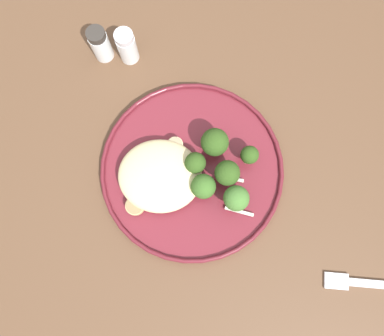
% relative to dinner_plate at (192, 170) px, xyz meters
% --- Properties ---
extents(ground, '(6.00, 6.00, 0.00)m').
position_rel_dinner_plate_xyz_m(ground, '(0.05, -0.01, -0.75)').
color(ground, '#2D2B28').
extents(wooden_dining_table, '(1.40, 1.00, 0.74)m').
position_rel_dinner_plate_xyz_m(wooden_dining_table, '(0.05, -0.01, -0.09)').
color(wooden_dining_table, brown).
rests_on(wooden_dining_table, ground).
extents(dinner_plate, '(0.29, 0.29, 0.02)m').
position_rel_dinner_plate_xyz_m(dinner_plate, '(0.00, 0.00, 0.00)').
color(dinner_plate, maroon).
rests_on(dinner_plate, wooden_dining_table).
extents(noodle_bed, '(0.13, 0.12, 0.03)m').
position_rel_dinner_plate_xyz_m(noodle_bed, '(0.05, 0.02, 0.02)').
color(noodle_bed, beige).
rests_on(noodle_bed, dinner_plate).
extents(seared_scallop_left_edge, '(0.03, 0.03, 0.01)m').
position_rel_dinner_plate_xyz_m(seared_scallop_left_edge, '(0.08, 0.07, 0.01)').
color(seared_scallop_left_edge, '#DBB77A').
rests_on(seared_scallop_left_edge, dinner_plate).
extents(seared_scallop_right_edge, '(0.03, 0.03, 0.02)m').
position_rel_dinner_plate_xyz_m(seared_scallop_right_edge, '(0.05, 0.02, 0.01)').
color(seared_scallop_right_edge, '#DBB77A').
rests_on(seared_scallop_right_edge, dinner_plate).
extents(seared_scallop_tilted_round, '(0.03, 0.03, 0.01)m').
position_rel_dinner_plate_xyz_m(seared_scallop_tilted_round, '(0.02, 0.03, 0.01)').
color(seared_scallop_tilted_round, '#DBB77A').
rests_on(seared_scallop_tilted_round, dinner_plate).
extents(seared_scallop_tiny_bay, '(0.03, 0.03, 0.01)m').
position_rel_dinner_plate_xyz_m(seared_scallop_tiny_bay, '(0.03, -0.03, 0.01)').
color(seared_scallop_tiny_bay, beige).
rests_on(seared_scallop_tiny_bay, dinner_plate).
extents(broccoli_floret_front_edge, '(0.04, 0.04, 0.06)m').
position_rel_dinner_plate_xyz_m(broccoli_floret_front_edge, '(-0.05, 0.01, 0.04)').
color(broccoli_floret_front_edge, '#89A356').
rests_on(broccoli_floret_front_edge, dinner_plate).
extents(broccoli_floret_tall_stalk, '(0.04, 0.04, 0.05)m').
position_rel_dinner_plate_xyz_m(broccoli_floret_tall_stalk, '(-0.07, 0.04, 0.03)').
color(broccoli_floret_tall_stalk, '#7A994C').
rests_on(broccoli_floret_tall_stalk, dinner_plate).
extents(broccoli_floret_center_pile, '(0.03, 0.03, 0.05)m').
position_rel_dinner_plate_xyz_m(broccoli_floret_center_pile, '(-0.00, -0.00, 0.03)').
color(broccoli_floret_center_pile, '#7A994C').
rests_on(broccoli_floret_center_pile, dinner_plate).
extents(broccoli_floret_left_leaning, '(0.04, 0.04, 0.06)m').
position_rel_dinner_plate_xyz_m(broccoli_floret_left_leaning, '(-0.03, -0.04, 0.04)').
color(broccoli_floret_left_leaning, '#89A356').
rests_on(broccoli_floret_left_leaning, dinner_plate).
extents(broccoli_floret_small_sprig, '(0.03, 0.03, 0.04)m').
position_rel_dinner_plate_xyz_m(broccoli_floret_small_sprig, '(-0.09, -0.02, 0.03)').
color(broccoli_floret_small_sprig, '#7A994C').
rests_on(broccoli_floret_small_sprig, dinner_plate).
extents(broccoli_floret_right_tilted, '(0.04, 0.04, 0.05)m').
position_rel_dinner_plate_xyz_m(broccoli_floret_right_tilted, '(-0.02, 0.03, 0.03)').
color(broccoli_floret_right_tilted, '#7A994C').
rests_on(broccoli_floret_right_tilted, dinner_plate).
extents(onion_sliver_pale_crescent, '(0.04, 0.01, 0.00)m').
position_rel_dinner_plate_xyz_m(onion_sliver_pale_crescent, '(-0.06, 0.01, 0.01)').
color(onion_sliver_pale_crescent, silver).
rests_on(onion_sliver_pale_crescent, dinner_plate).
extents(onion_sliver_curled_piece, '(0.05, 0.01, 0.00)m').
position_rel_dinner_plate_xyz_m(onion_sliver_curled_piece, '(-0.08, 0.06, 0.01)').
color(onion_sliver_curled_piece, silver).
rests_on(onion_sliver_curled_piece, dinner_plate).
extents(dinner_fork, '(0.19, 0.02, 0.00)m').
position_rel_dinner_plate_xyz_m(dinner_fork, '(-0.30, 0.15, -0.01)').
color(dinner_fork, silver).
rests_on(dinner_fork, wooden_dining_table).
extents(salt_shaker, '(0.03, 0.03, 0.07)m').
position_rel_dinner_plate_xyz_m(salt_shaker, '(0.12, -0.19, 0.02)').
color(salt_shaker, white).
rests_on(salt_shaker, wooden_dining_table).
extents(pepper_shaker, '(0.03, 0.03, 0.07)m').
position_rel_dinner_plate_xyz_m(pepper_shaker, '(0.17, -0.19, 0.02)').
color(pepper_shaker, white).
rests_on(pepper_shaker, wooden_dining_table).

